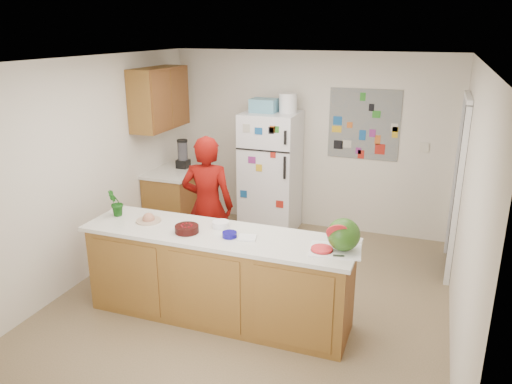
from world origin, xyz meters
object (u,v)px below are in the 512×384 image
(person, at_px, (208,206))
(watermelon, at_px, (344,235))
(cherry_bowl, at_px, (187,229))
(refrigerator, at_px, (271,173))

(person, distance_m, watermelon, 1.96)
(watermelon, bearing_deg, cherry_bowl, -176.51)
(refrigerator, height_order, watermelon, refrigerator)
(person, bearing_deg, refrigerator, -111.24)
(refrigerator, relative_size, watermelon, 5.87)
(refrigerator, relative_size, cherry_bowl, 7.40)
(refrigerator, relative_size, person, 1.03)
(watermelon, bearing_deg, person, 152.96)
(watermelon, height_order, cherry_bowl, watermelon)
(refrigerator, height_order, person, refrigerator)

